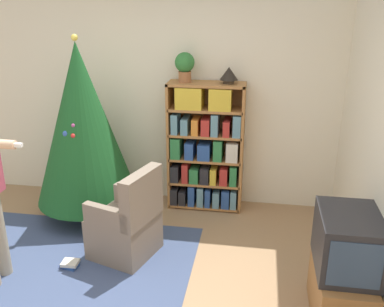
# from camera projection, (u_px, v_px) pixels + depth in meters

# --- Properties ---
(wall_back) EXTENTS (8.00, 0.10, 2.60)m
(wall_back) POSITION_uv_depth(u_px,v_px,m) (165.00, 96.00, 5.12)
(wall_back) COLOR silver
(wall_back) RESTS_ON ground_plane
(area_rug) EXTENTS (2.41, 1.76, 0.01)m
(area_rug) POSITION_uv_depth(u_px,v_px,m) (66.00, 265.00, 4.11)
(area_rug) COLOR #3D4C70
(area_rug) RESTS_ON ground_plane
(bookshelf) EXTENTS (0.88, 0.33, 1.52)m
(bookshelf) POSITION_uv_depth(u_px,v_px,m) (205.00, 148.00, 5.00)
(bookshelf) COLOR #A8703D
(bookshelf) RESTS_ON ground_plane
(tv_stand) EXTENTS (0.40, 0.75, 0.48)m
(tv_stand) POSITION_uv_depth(u_px,v_px,m) (340.00, 294.00, 3.35)
(tv_stand) COLOR #996638
(tv_stand) RESTS_ON ground_plane
(television) EXTENTS (0.44, 0.60, 0.45)m
(television) POSITION_uv_depth(u_px,v_px,m) (348.00, 242.00, 3.18)
(television) COLOR #28282D
(television) RESTS_ON tv_stand
(game_remote) EXTENTS (0.04, 0.12, 0.02)m
(game_remote) POSITION_uv_depth(u_px,v_px,m) (332.00, 283.00, 3.07)
(game_remote) COLOR white
(game_remote) RESTS_ON tv_stand
(christmas_tree) EXTENTS (1.13, 1.13, 2.07)m
(christmas_tree) POSITION_uv_depth(u_px,v_px,m) (83.00, 125.00, 4.67)
(christmas_tree) COLOR #4C3323
(christmas_tree) RESTS_ON ground_plane
(armchair) EXTENTS (0.71, 0.71, 0.92)m
(armchair) POSITION_uv_depth(u_px,v_px,m) (127.00, 225.00, 4.18)
(armchair) COLOR #7A6B5B
(armchair) RESTS_ON ground_plane
(potted_plant) EXTENTS (0.22, 0.22, 0.33)m
(potted_plant) POSITION_uv_depth(u_px,v_px,m) (185.00, 65.00, 4.72)
(potted_plant) COLOR #935B38
(potted_plant) RESTS_ON bookshelf
(table_lamp) EXTENTS (0.20, 0.20, 0.18)m
(table_lamp) POSITION_uv_depth(u_px,v_px,m) (229.00, 74.00, 4.67)
(table_lamp) COLOR #473828
(table_lamp) RESTS_ON bookshelf
(book_pile_near_tree) EXTENTS (0.22, 0.16, 0.11)m
(book_pile_near_tree) POSITION_uv_depth(u_px,v_px,m) (114.00, 224.00, 4.73)
(book_pile_near_tree) COLOR #5B899E
(book_pile_near_tree) RESTS_ON ground_plane
(book_pile_by_chair) EXTENTS (0.18, 0.14, 0.06)m
(book_pile_by_chair) POSITION_uv_depth(u_px,v_px,m) (70.00, 264.00, 4.07)
(book_pile_by_chair) COLOR #284C93
(book_pile_by_chair) RESTS_ON ground_plane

